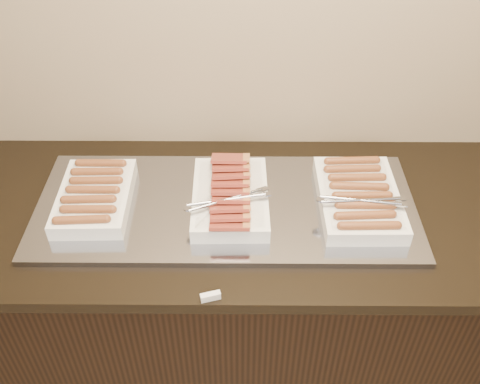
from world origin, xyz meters
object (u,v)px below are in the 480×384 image
warming_tray (226,206)px  dish_left (95,196)px  dish_right (359,197)px  dish_center (230,197)px  counter (229,296)px

warming_tray → dish_left: bearing=-180.0°
warming_tray → dish_left: size_ratio=3.58×
warming_tray → dish_right: bearing=-0.5°
dish_left → dish_center: dish_center is taller
counter → dish_left: dish_left is taller
counter → dish_center: bearing=-21.2°
counter → dish_center: size_ratio=5.58×
dish_right → dish_center: bearing=179.5°
dish_left → dish_right: dish_right is taller
dish_center → dish_right: 0.40m
counter → dish_right: size_ratio=5.56×
counter → dish_center: dish_center is taller
counter → warming_tray: size_ratio=1.72×
warming_tray → dish_center: bearing=-16.7°
counter → dish_left: 0.65m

